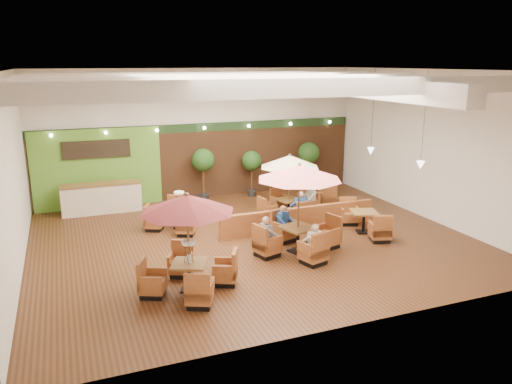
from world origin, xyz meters
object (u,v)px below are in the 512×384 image
table_0 (188,225)px  diner_2 (267,232)px  topiary_1 (252,163)px  diner_3 (299,204)px  table_5 (317,192)px  topiary_2 (309,155)px  service_counter (101,198)px  diner_0 (314,240)px  table_1 (299,193)px  booth_divider (299,219)px  topiary_0 (203,162)px  table_2 (289,174)px  table_3 (173,216)px  table_4 (364,222)px  diner_4 (310,196)px  diner_1 (284,220)px

table_0 → diner_2: table_0 is taller
topiary_1 → diner_3: bearing=-87.1°
table_5 → topiary_2: bearing=88.4°
service_counter → diner_0: bearing=-55.1°
service_counter → diner_3: (6.59, -4.10, 0.17)m
table_1 → table_5: bearing=39.8°
booth_divider → topiary_0: (-2.10, 4.91, 1.26)m
service_counter → topiary_1: bearing=1.8°
table_2 → table_3: bearing=167.0°
table_5 → topiary_2: size_ratio=1.17×
diner_2 → topiary_2: bearing=129.5°
table_2 → table_4: bearing=-66.2°
table_2 → diner_4: (0.89, 0.00, -0.94)m
topiary_0 → diner_2: bearing=-89.3°
table_1 → diner_3: 3.03m
table_0 → diner_2: 3.25m
table_5 → diner_4: 2.12m
table_0 → table_1: size_ratio=0.94×
table_4 → topiary_0: size_ratio=1.21×
topiary_2 → table_3: bearing=-155.9°
table_2 → topiary_0: size_ratio=1.09×
table_1 → table_3: bearing=113.6°
topiary_2 → diner_2: bearing=-125.6°
diner_0 → topiary_0: bearing=91.2°
topiary_0 → topiary_1: 2.18m
topiary_1 → topiary_0: bearing=180.0°
diner_0 → diner_4: diner_0 is taller
diner_1 → diner_2: (-1.03, -1.03, 0.02)m
diner_3 → table_0: bearing=-155.9°
table_0 → topiary_1: bearing=83.9°
table_5 → topiary_1: topiary_1 is taller
table_1 → topiary_1: size_ratio=1.44×
diner_3 → diner_4: (0.89, 0.89, -0.01)m
service_counter → table_1: (5.32, -6.60, 1.32)m
diner_2 → table_0: bearing=-77.8°
table_2 → diner_1: (-1.27, -2.35, -0.94)m
booth_divider → topiary_0: size_ratio=2.63×
table_3 → diner_3: 4.56m
table_1 → topiary_1: table_1 is taller
booth_divider → diner_1: (-0.98, -0.85, 0.33)m
diner_0 → table_0: bearing=178.8°
table_3 → topiary_2: (6.94, 3.10, 1.22)m
topiary_2 → diner_2: (-4.86, -6.80, -0.90)m
diner_0 → diner_2: diner_2 is taller
table_2 → diner_3: (0.00, -0.89, -0.93)m
table_3 → table_0: bearing=-72.9°
diner_1 → topiary_1: bearing=-126.6°
service_counter → booth_divider: (6.30, -4.71, -0.17)m
diner_1 → diner_4: 3.20m
topiary_0 → diner_3: topiary_0 is taller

